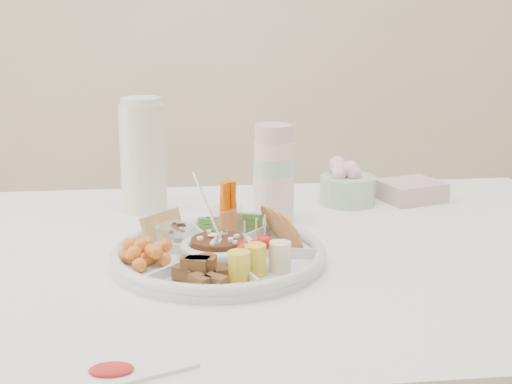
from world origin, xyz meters
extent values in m
cylinder|color=white|center=(-0.06, -0.06, 0.78)|extent=(0.46, 0.46, 0.04)
cylinder|color=black|center=(-0.06, -0.06, 0.79)|extent=(0.12, 0.12, 0.04)
cylinder|color=silver|center=(0.07, 0.19, 0.88)|extent=(0.11, 0.11, 0.24)
cylinder|color=beige|center=(-0.21, 0.30, 0.89)|extent=(0.10, 0.10, 0.26)
cylinder|color=#B2D9C4|center=(0.26, 0.31, 0.81)|extent=(0.14, 0.14, 0.10)
cube|color=beige|center=(0.42, 0.32, 0.78)|extent=(0.17, 0.15, 0.05)
cube|color=white|center=(-0.25, -0.45, 0.76)|extent=(0.28, 0.18, 0.01)
camera|label=1|loc=(-0.14, -1.27, 1.21)|focal=50.00mm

